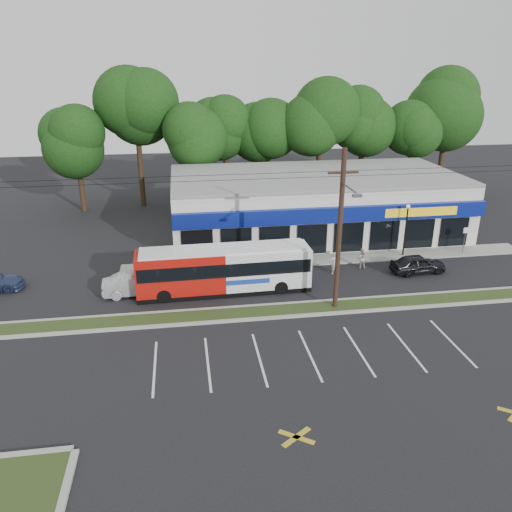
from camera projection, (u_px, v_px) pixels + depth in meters
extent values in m
plane|color=black|center=(292.00, 319.00, 30.13)|extent=(120.00, 120.00, 0.00)
cube|color=#283A17|center=(288.00, 310.00, 31.03)|extent=(40.00, 1.60, 0.12)
cube|color=#9E9E93|center=(291.00, 316.00, 30.25)|extent=(40.00, 0.25, 0.14)
cube|color=#9E9E93|center=(285.00, 304.00, 31.81)|extent=(40.00, 0.25, 0.14)
cube|color=#9E9E93|center=(329.00, 259.00, 39.10)|extent=(32.00, 2.20, 0.10)
cube|color=silver|center=(314.00, 205.00, 44.71)|extent=(25.00, 12.00, 5.00)
cube|color=navy|center=(335.00, 215.00, 38.63)|extent=(25.00, 0.50, 1.20)
cube|color=black|center=(333.00, 238.00, 39.54)|extent=(24.00, 0.12, 2.40)
cube|color=yellow|center=(421.00, 212.00, 39.36)|extent=(6.00, 0.06, 0.70)
cube|color=gray|center=(315.00, 175.00, 43.74)|extent=(25.00, 12.00, 0.30)
cylinder|color=black|center=(339.00, 233.00, 29.65)|extent=(0.30, 0.30, 10.00)
cube|color=black|center=(343.00, 173.00, 28.33)|extent=(1.80, 0.12, 0.12)
cylinder|color=#59595E|center=(349.00, 188.00, 27.45)|extent=(0.10, 2.40, 0.10)
cube|color=#59595E|center=(357.00, 196.00, 26.29)|extent=(0.50, 0.25, 0.15)
cylinder|color=black|center=(292.00, 173.00, 27.87)|extent=(50.00, 0.02, 0.02)
cylinder|color=black|center=(292.00, 178.00, 27.98)|extent=(50.00, 0.02, 0.02)
cylinder|color=black|center=(405.00, 232.00, 39.04)|extent=(0.12, 0.12, 4.00)
sphere|color=silver|center=(408.00, 206.00, 38.27)|extent=(0.30, 0.30, 0.30)
cylinder|color=#59595E|center=(464.00, 241.00, 39.88)|extent=(0.06, 0.06, 2.20)
cube|color=white|center=(466.00, 230.00, 39.51)|extent=(0.45, 0.04, 0.45)
cylinder|color=black|center=(84.00, 184.00, 50.78)|extent=(0.56, 0.56, 5.72)
sphere|color=black|center=(77.00, 127.00, 48.74)|extent=(6.76, 6.76, 6.76)
cylinder|color=black|center=(134.00, 182.00, 51.48)|extent=(0.56, 0.56, 5.72)
sphere|color=black|center=(129.00, 126.00, 49.43)|extent=(6.76, 6.76, 6.76)
cylinder|color=black|center=(183.00, 180.00, 52.18)|extent=(0.56, 0.56, 5.72)
sphere|color=black|center=(180.00, 126.00, 50.13)|extent=(6.76, 6.76, 6.76)
cylinder|color=black|center=(230.00, 179.00, 52.88)|extent=(0.56, 0.56, 5.72)
sphere|color=black|center=(229.00, 125.00, 50.83)|extent=(6.76, 6.76, 6.76)
cylinder|color=black|center=(276.00, 177.00, 53.57)|extent=(0.56, 0.56, 5.72)
sphere|color=black|center=(277.00, 124.00, 51.53)|extent=(6.76, 6.76, 6.76)
cylinder|color=black|center=(322.00, 176.00, 54.27)|extent=(0.56, 0.56, 5.72)
sphere|color=black|center=(324.00, 123.00, 52.23)|extent=(6.76, 6.76, 6.76)
cylinder|color=black|center=(365.00, 174.00, 54.97)|extent=(0.56, 0.56, 5.72)
sphere|color=black|center=(370.00, 122.00, 52.93)|extent=(6.76, 6.76, 6.76)
cylinder|color=black|center=(408.00, 173.00, 55.67)|extent=(0.56, 0.56, 5.72)
sphere|color=black|center=(414.00, 121.00, 53.63)|extent=(6.76, 6.76, 6.76)
cylinder|color=black|center=(450.00, 171.00, 56.37)|extent=(0.56, 0.56, 5.72)
sphere|color=black|center=(457.00, 121.00, 54.33)|extent=(6.76, 6.76, 6.76)
cube|color=#B2130D|center=(180.00, 271.00, 32.70)|extent=(5.79, 2.52, 2.63)
cube|color=white|center=(266.00, 266.00, 33.62)|extent=(5.79, 2.52, 2.63)
cube|color=black|center=(224.00, 288.00, 33.70)|extent=(11.53, 2.60, 0.33)
cube|color=black|center=(224.00, 264.00, 33.05)|extent=(11.30, 2.70, 0.91)
cube|color=black|center=(308.00, 261.00, 34.03)|extent=(0.11, 2.03, 1.34)
cube|color=#193899|center=(248.00, 282.00, 32.48)|extent=(2.87, 0.09, 0.33)
cube|color=white|center=(223.00, 249.00, 32.66)|extent=(10.95, 2.39, 0.17)
cylinder|color=black|center=(164.00, 296.00, 31.97)|extent=(0.92, 0.29, 0.92)
cylinder|color=black|center=(164.00, 282.00, 33.94)|extent=(0.92, 0.29, 0.92)
cylinder|color=black|center=(281.00, 287.00, 33.20)|extent=(0.92, 0.29, 0.92)
cylinder|color=black|center=(274.00, 275.00, 35.17)|extent=(0.92, 0.29, 0.92)
imported|color=black|center=(418.00, 264.00, 36.43)|extent=(4.13, 1.91, 1.37)
imported|color=#B0B4B8|center=(137.00, 284.00, 33.04)|extent=(4.60, 1.96, 1.48)
imported|color=silver|center=(335.00, 263.00, 36.18)|extent=(0.69, 0.53, 1.69)
imported|color=#B5A9A3|center=(361.00, 258.00, 37.25)|extent=(0.83, 0.69, 1.54)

